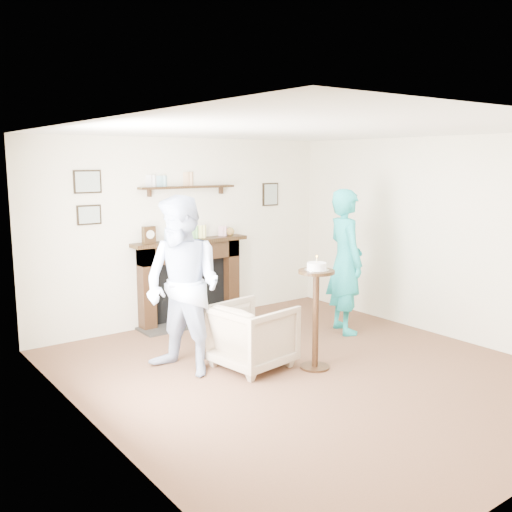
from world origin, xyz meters
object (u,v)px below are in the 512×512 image
at_px(armchair, 252,366).
at_px(pedestal_table, 316,300).
at_px(man, 185,372).
at_px(woman, 343,331).

bearing_deg(armchair, pedestal_table, -138.48).
distance_m(man, woman, 2.40).
height_order(armchair, man, man).
bearing_deg(woman, man, 111.41).
distance_m(armchair, woman, 1.75).
height_order(armchair, woman, woman).
xyz_separation_m(woman, pedestal_table, (-1.21, -0.77, 0.76)).
relative_size(woman, pedestal_table, 1.51).
xyz_separation_m(armchair, pedestal_table, (0.51, -0.44, 0.76)).
relative_size(man, pedestal_table, 1.51).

